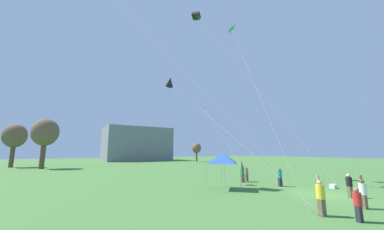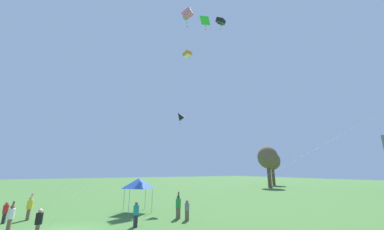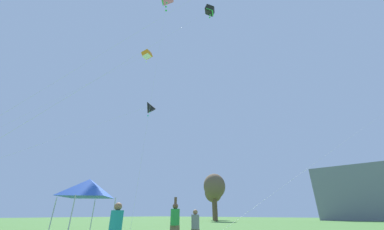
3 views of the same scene
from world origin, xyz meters
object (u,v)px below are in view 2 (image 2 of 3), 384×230
Objects in this scene: person_teal_shirt at (136,213)px; kite_pink_box_4 at (187,14)px; person_green_shirt at (178,205)px; person_black_shirt at (38,222)px; kite_orange_box_2 at (187,54)px; person_grey_shirt at (187,209)px; kite_green_delta_5 at (204,22)px; kite_black_diamond_1 at (180,116)px; kite_black_box_3 at (221,22)px; person_yellow_shirt at (29,207)px; person_red_shirt at (5,212)px; person_white_shirt at (11,217)px; festival_tent at (139,183)px.

person_teal_shirt is 0.06× the size of kite_pink_box_4.
person_green_shirt is 1.28× the size of person_black_shirt.
kite_orange_box_2 is at bearing 91.92° from person_teal_shirt.
person_green_shirt is 4.01m from person_teal_shirt.
kite_green_delta_5 reaches higher than person_grey_shirt.
person_grey_shirt is 0.94× the size of person_black_shirt.
kite_black_diamond_1 reaches higher than person_black_shirt.
kite_black_box_3 is (15.48, -3.19, -4.05)m from kite_orange_box_2.
person_teal_shirt is 14.83m from kite_black_diamond_1.
person_green_shirt is 18.40m from kite_green_delta_5.
person_red_shirt is (0.52, -1.41, -0.16)m from person_yellow_shirt.
person_black_shirt is (0.92, -9.68, -0.14)m from person_green_shirt.
person_green_shirt is 0.11× the size of kite_green_delta_5.
person_green_shirt is (5.36, 10.95, 0.03)m from person_yellow_shirt.
kite_black_diamond_1 is 11.83m from kite_green_delta_5.
person_grey_shirt is at bearing 57.13° from person_white_shirt.
festival_tent is 5.33m from person_green_shirt.
kite_green_delta_5 is at bearing -14.18° from kite_pink_box_4.
festival_tent reaches higher than person_grey_shirt.
person_black_shirt is at bearing -47.10° from kite_orange_box_2.
kite_pink_box_4 is 10.67m from kite_green_delta_5.
kite_green_delta_5 is (18.20, -7.48, -7.60)m from kite_orange_box_2.
kite_black_diamond_1 is at bearing -32.08° from kite_orange_box_2.
kite_orange_box_2 is (-12.53, 11.93, 24.19)m from festival_tent.
person_teal_shirt reaches higher than person_black_shirt.
kite_black_box_3 is at bearing -29.37° from person_black_shirt.
person_red_shirt is 24.24m from kite_green_delta_5.
festival_tent is 2.04× the size of person_grey_shirt.
person_grey_shirt is 12.94m from person_yellow_shirt.
kite_orange_box_2 is at bearing -18.89° from person_grey_shirt.
person_grey_shirt is 0.06× the size of kite_orange_box_2.
festival_tent is at bearing -141.87° from kite_green_delta_5.
kite_orange_box_2 is (-18.06, 9.37, 26.02)m from person_grey_shirt.
kite_green_delta_5 is (7.57, -1.91, -7.28)m from kite_pink_box_4.
kite_black_diamond_1 is 0.57× the size of kite_orange_box_2.
person_yellow_shirt reaches higher than person_black_shirt.
person_white_shirt is 23.09m from kite_green_delta_5.
person_yellow_shirt is at bearing -85.87° from kite_pink_box_4.
person_red_shirt is 0.06× the size of kite_pink_box_4.
kite_orange_box_2 reaches higher than kite_black_diamond_1.
kite_black_diamond_1 is (-2.30, 15.83, 10.04)m from person_red_shirt.
kite_black_diamond_1 is 13.51m from kite_black_box_3.
kite_pink_box_4 is (0.69, 0.67, 15.66)m from kite_black_diamond_1.
kite_black_diamond_1 is (-7.14, 3.47, 9.85)m from person_green_shirt.
festival_tent is 0.11× the size of kite_orange_box_2.
person_white_shirt is at bearing 122.51° from person_green_shirt.
kite_green_delta_5 is at bearing -8.58° from kite_black_diamond_1.
person_grey_shirt is at bearing -119.77° from person_green_shirt.
person_yellow_shirt is 23.43m from kite_green_delta_5.
person_white_shirt is 3.30m from person_black_shirt.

